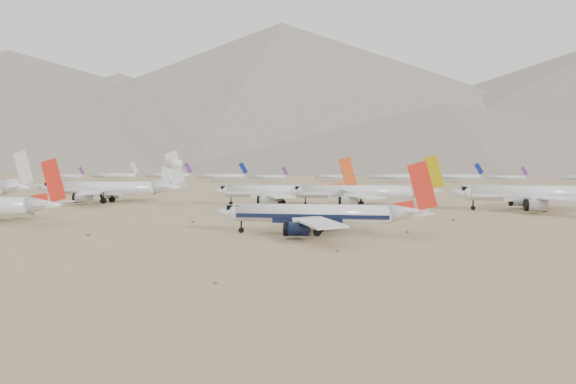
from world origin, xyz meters
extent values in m
plane|color=#957F56|center=(0.00, 0.00, 0.00)|extent=(7000.00, 7000.00, 0.00)
cylinder|color=silver|center=(3.50, -4.66, 4.66)|extent=(34.25, 4.05, 4.05)
cube|color=#0E1533|center=(3.50, -4.66, 4.15)|extent=(33.57, 4.11, 0.91)
sphere|color=silver|center=(-13.63, -4.66, 4.66)|extent=(4.05, 4.05, 4.05)
cube|color=black|center=(-14.24, -4.66, 5.77)|extent=(2.83, 2.63, 1.01)
cone|color=silver|center=(24.67, -4.66, 4.96)|extent=(8.56, 4.05, 4.05)
cube|color=silver|center=(6.14, -16.68, 3.95)|extent=(13.23, 20.85, 0.63)
cube|color=silver|center=(26.33, -8.60, 5.47)|extent=(5.44, 7.11, 0.24)
cylinder|color=#0E1533|center=(1.59, -13.08, 2.12)|extent=(4.76, 2.92, 2.92)
cube|color=silver|center=(6.14, 7.35, 3.95)|extent=(13.23, 20.85, 0.63)
cube|color=silver|center=(26.33, -0.72, 5.47)|extent=(5.44, 7.11, 0.24)
cylinder|color=#0E1533|center=(1.59, 3.76, 2.12)|extent=(4.76, 2.92, 2.92)
cube|color=red|center=(27.05, -4.66, 10.87)|extent=(6.49, 0.32, 10.70)
cylinder|color=black|center=(-12.62, -4.66, 0.61)|extent=(1.21, 0.51, 1.21)
cylinder|color=black|center=(4.92, -7.50, 0.85)|extent=(1.70, 1.01, 1.70)
cylinder|color=black|center=(4.92, -1.83, 0.85)|extent=(1.70, 1.01, 1.70)
cone|color=silver|center=(-64.82, 1.69, 5.24)|extent=(8.92, 4.28, 4.28)
cube|color=silver|center=(-63.09, -2.42, 5.78)|extent=(5.66, 7.40, 0.26)
cube|color=silver|center=(-84.12, 14.23, 4.17)|extent=(13.78, 21.71, 0.67)
cube|color=silver|center=(-63.09, 5.79, 5.78)|extent=(5.66, 7.40, 0.26)
cube|color=red|center=(-62.35, 1.69, 11.41)|extent=(6.76, 0.34, 11.14)
cylinder|color=silver|center=(68.57, 66.42, 5.84)|extent=(41.87, 5.08, 5.08)
cube|color=silver|center=(68.57, 66.42, 5.20)|extent=(41.03, 5.15, 1.14)
sphere|color=silver|center=(47.64, 66.42, 5.84)|extent=(5.08, 5.08, 5.08)
cube|color=black|center=(46.88, 66.42, 7.23)|extent=(3.55, 3.30, 1.27)
cube|color=silver|center=(71.81, 51.67, 4.95)|extent=(16.17, 25.48, 0.79)
cylinder|color=silver|center=(66.25, 56.07, 2.66)|extent=(5.82, 3.65, 3.65)
cube|color=silver|center=(71.81, 81.17, 4.95)|extent=(16.17, 25.48, 0.79)
cylinder|color=silver|center=(66.25, 76.77, 2.66)|extent=(5.82, 3.65, 3.65)
cylinder|color=black|center=(48.91, 66.42, 0.76)|extent=(1.52, 0.63, 1.52)
cylinder|color=black|center=(70.32, 62.87, 1.07)|extent=(2.13, 1.27, 2.13)
cylinder|color=black|center=(70.32, 69.97, 1.07)|extent=(2.13, 1.27, 2.13)
cylinder|color=silver|center=(9.97, 74.09, 5.45)|extent=(38.98, 4.74, 4.74)
cube|color=silver|center=(9.97, 74.09, 4.86)|extent=(38.21, 4.81, 1.07)
sphere|color=silver|center=(-9.53, 74.09, 5.45)|extent=(4.74, 4.74, 4.74)
cube|color=black|center=(-10.24, 74.09, 6.75)|extent=(3.32, 3.08, 1.18)
cone|color=silver|center=(34.06, 74.09, 5.80)|extent=(9.75, 4.74, 4.74)
cube|color=silver|center=(12.98, 60.35, 4.62)|extent=(15.06, 23.73, 0.73)
cube|color=silver|center=(35.96, 69.59, 6.40)|extent=(6.19, 8.09, 0.28)
cylinder|color=silver|center=(7.80, 64.44, 2.48)|extent=(5.41, 3.41, 3.41)
cube|color=silver|center=(12.98, 87.83, 4.62)|extent=(15.06, 23.73, 0.73)
cube|color=silver|center=(35.96, 78.59, 6.40)|extent=(6.19, 8.09, 0.28)
cylinder|color=silver|center=(7.80, 83.73, 2.48)|extent=(5.41, 3.41, 3.41)
cube|color=#B99F0A|center=(36.77, 74.09, 12.56)|extent=(7.39, 0.38, 12.17)
cylinder|color=black|center=(-8.34, 74.09, 0.71)|extent=(1.42, 0.59, 1.42)
cylinder|color=black|center=(11.59, 70.77, 0.99)|extent=(1.99, 1.18, 1.99)
cylinder|color=black|center=(11.59, 77.40, 0.99)|extent=(1.99, 1.18, 1.99)
cylinder|color=silver|center=(-18.93, 75.45, 5.28)|extent=(37.55, 4.59, 4.59)
cube|color=silver|center=(-18.93, 75.45, 4.70)|extent=(36.80, 4.66, 1.03)
sphere|color=silver|center=(-37.71, 75.45, 5.28)|extent=(4.59, 4.59, 4.59)
cube|color=black|center=(-38.39, 75.45, 6.54)|extent=(3.21, 2.98, 1.15)
cone|color=silver|center=(4.28, 75.45, 5.62)|extent=(9.39, 4.59, 4.59)
cube|color=silver|center=(-16.03, 62.20, 4.48)|extent=(14.50, 22.86, 0.71)
cube|color=silver|center=(6.11, 71.11, 6.20)|extent=(5.96, 7.79, 0.28)
cylinder|color=silver|center=(-21.02, 66.15, 2.41)|extent=(5.22, 3.30, 3.30)
cube|color=silver|center=(-16.03, 88.70, 4.48)|extent=(14.50, 22.86, 0.71)
cube|color=silver|center=(6.11, 79.79, 6.20)|extent=(5.96, 7.79, 0.28)
cylinder|color=silver|center=(-21.02, 84.76, 2.41)|extent=(5.22, 3.30, 3.30)
cube|color=#D94E1A|center=(6.89, 75.45, 12.13)|extent=(7.12, 0.37, 11.73)
cylinder|color=black|center=(-36.56, 75.45, 0.69)|extent=(1.38, 0.57, 1.38)
cylinder|color=black|center=(-17.36, 72.24, 0.96)|extent=(1.93, 1.15, 1.93)
cylinder|color=black|center=(-17.36, 78.66, 0.96)|extent=(1.93, 1.15, 1.93)
cylinder|color=silver|center=(-88.88, 78.08, 5.90)|extent=(42.83, 5.13, 5.13)
cube|color=silver|center=(-88.88, 78.08, 5.26)|extent=(41.97, 5.20, 1.15)
sphere|color=silver|center=(-110.30, 78.08, 5.90)|extent=(5.13, 5.13, 5.13)
cube|color=black|center=(-111.06, 78.08, 7.31)|extent=(3.59, 3.33, 1.28)
cone|color=silver|center=(-62.41, 78.08, 6.28)|extent=(10.71, 5.13, 5.13)
cube|color=silver|center=(-85.57, 63.03, 5.00)|extent=(16.54, 26.07, 0.80)
cube|color=silver|center=(-60.33, 73.15, 6.92)|extent=(6.80, 8.89, 0.31)
cylinder|color=silver|center=(-91.26, 67.52, 2.69)|extent=(5.95, 3.69, 3.69)
cube|color=silver|center=(-85.57, 93.14, 5.00)|extent=(16.54, 26.07, 0.80)
cube|color=silver|center=(-60.33, 83.02, 6.92)|extent=(6.80, 8.89, 0.31)
cylinder|color=silver|center=(-91.26, 88.64, 2.69)|extent=(5.95, 3.69, 3.69)
cube|color=silver|center=(-59.44, 78.08, 13.68)|extent=(8.12, 0.41, 13.37)
cylinder|color=silver|center=(-59.14, 78.08, 15.33)|extent=(5.35, 3.32, 3.32)
cylinder|color=black|center=(-109.01, 78.08, 0.77)|extent=(1.54, 0.64, 1.54)
cylinder|color=black|center=(-87.10, 74.49, 1.08)|extent=(2.15, 1.28, 2.15)
cylinder|color=black|center=(-87.10, 81.67, 1.08)|extent=(2.15, 1.28, 2.15)
cone|color=silver|center=(-117.87, 66.28, 6.40)|extent=(10.63, 5.22, 5.22)
cube|color=silver|center=(-115.81, 61.37, 7.05)|extent=(6.75, 8.82, 0.31)
cube|color=silver|center=(-115.81, 71.20, 7.05)|extent=(6.75, 8.82, 0.31)
cube|color=silver|center=(-114.92, 66.28, 13.77)|extent=(8.06, 0.42, 13.28)
cylinder|color=silver|center=(-254.65, 331.14, 3.84)|extent=(29.10, 2.88, 2.88)
cube|color=#5E2A89|center=(-240.95, 331.14, 8.70)|extent=(5.80, 0.29, 7.30)
cube|color=silver|center=(-254.65, 323.61, 3.41)|extent=(7.67, 13.40, 0.29)
cube|color=silver|center=(-254.65, 338.68, 3.41)|extent=(7.67, 13.40, 0.29)
cylinder|color=silver|center=(-213.85, 337.72, 4.42)|extent=(40.96, 4.05, 4.05)
cube|color=silver|center=(-194.58, 337.72, 11.27)|extent=(8.16, 0.40, 10.27)
cube|color=silver|center=(-213.85, 327.12, 3.82)|extent=(10.79, 18.86, 0.40)
cube|color=silver|center=(-213.85, 348.32, 3.82)|extent=(10.79, 18.86, 0.40)
cylinder|color=silver|center=(-169.64, 352.94, 4.41)|extent=(40.63, 4.02, 4.02)
cube|color=#5E2A89|center=(-150.52, 352.94, 11.20)|extent=(8.09, 0.40, 10.19)
cube|color=silver|center=(-169.64, 342.42, 3.81)|extent=(10.70, 18.70, 0.40)
cube|color=silver|center=(-169.64, 363.45, 3.81)|extent=(10.70, 18.70, 0.40)
cylinder|color=silver|center=(-113.58, 329.78, 4.43)|extent=(41.12, 4.06, 4.06)
cube|color=navy|center=(-94.22, 329.78, 11.30)|extent=(8.19, 0.41, 10.31)
cube|color=silver|center=(-113.58, 319.14, 3.82)|extent=(10.83, 18.93, 0.41)
cube|color=silver|center=(-113.58, 340.42, 3.82)|extent=(10.83, 18.93, 0.41)
cylinder|color=silver|center=(-74.45, 333.76, 3.94)|extent=(31.10, 3.07, 3.07)
cube|color=#5E2A89|center=(-59.82, 333.76, 9.13)|extent=(6.19, 0.31, 7.80)
cube|color=silver|center=(-74.45, 325.71, 3.48)|extent=(8.19, 14.32, 0.31)
cube|color=silver|center=(-74.45, 341.81, 3.48)|extent=(8.19, 14.32, 0.31)
cylinder|color=silver|center=(-19.74, 347.03, 4.00)|extent=(32.33, 3.19, 3.19)
cube|color=silver|center=(-4.53, 347.03, 9.40)|extent=(6.44, 0.32, 8.11)
cube|color=silver|center=(-19.74, 338.66, 3.52)|extent=(8.52, 14.88, 0.32)
cube|color=silver|center=(-19.74, 355.40, 3.52)|extent=(8.52, 14.88, 0.32)
cylinder|color=silver|center=(30.00, 340.23, 4.43)|extent=(41.01, 4.05, 4.05)
cube|color=#5E2A89|center=(49.30, 340.23, 11.28)|extent=(8.17, 0.41, 10.29)
cube|color=silver|center=(30.00, 329.62, 3.82)|extent=(10.80, 18.88, 0.41)
cube|color=silver|center=(30.00, 350.85, 3.82)|extent=(10.80, 18.88, 0.41)
cylinder|color=silver|center=(79.40, 346.87, 4.34)|extent=(39.22, 3.88, 3.88)
cube|color=navy|center=(97.86, 346.87, 10.89)|extent=(7.81, 0.39, 9.84)
cube|color=silver|center=(79.40, 336.72, 3.76)|extent=(10.33, 18.05, 0.39)
cube|color=silver|center=(79.40, 357.03, 3.76)|extent=(10.33, 18.05, 0.39)
cylinder|color=silver|center=(118.30, 347.67, 3.93)|extent=(31.02, 3.07, 3.07)
cube|color=#5E2A89|center=(132.90, 347.67, 9.11)|extent=(6.18, 0.31, 7.78)
cube|color=silver|center=(118.30, 339.64, 3.47)|extent=(8.17, 14.28, 0.31)
cube|color=silver|center=(118.30, 355.70, 3.47)|extent=(8.17, 14.28, 0.31)
cone|color=slate|center=(-1300.00, 1720.00, 210.00)|extent=(3024.00, 3024.00, 420.00)
cone|color=slate|center=(-800.00, 1560.00, 150.00)|extent=(1800.00, 1800.00, 300.00)
cone|color=slate|center=(-300.00, 1690.00, 235.00)|extent=(2444.00, 2444.00, 470.00)
cone|color=slate|center=(200.00, 1480.00, 120.00)|extent=(1824.00, 1824.00, 240.00)
cone|color=slate|center=(-700.00, 1100.00, 47.50)|extent=(855.00, 855.00, 95.00)
cone|color=slate|center=(150.00, 1100.00, 70.00)|extent=(1260.00, 1260.00, 140.00)
ellipsoid|color=brown|center=(-85.20, 27.20, 0.34)|extent=(1.12, 1.12, 0.62)
ellipsoid|color=brown|center=(-44.10, -14.90, 0.25)|extent=(0.84, 0.84, 0.46)
ellipsoid|color=brown|center=(-30.40, 14.40, 0.29)|extent=(0.98, 0.98, 0.54)
ellipsoid|color=brown|center=(-3.00, -57.00, 0.17)|extent=(0.56, 0.56, 0.31)
ellipsoid|color=brown|center=(10.70, -27.70, 0.21)|extent=(0.70, 0.70, 0.39)
ellipsoid|color=brown|center=(24.40, 1.60, 0.25)|extent=(0.84, 0.84, 0.46)
ellipsoid|color=brown|center=(38.10, 30.90, 0.29)|extent=(0.98, 0.98, 0.54)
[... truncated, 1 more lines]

